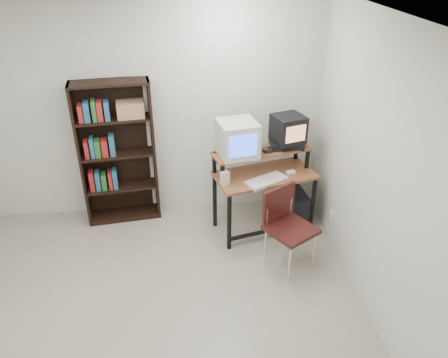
{
  "coord_description": "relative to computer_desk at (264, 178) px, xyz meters",
  "views": [
    {
      "loc": [
        0.37,
        -2.86,
        3.08
      ],
      "look_at": [
        0.75,
        1.1,
        0.87
      ],
      "focal_mm": 35.0,
      "sensor_mm": 36.0,
      "label": 1
    }
  ],
  "objects": [
    {
      "name": "right_wall",
      "position": [
        0.75,
        -1.44,
        0.62
      ],
      "size": [
        0.01,
        4.0,
        2.6
      ],
      "primitive_type": "cube",
      "color": "beige",
      "rests_on": "floor"
    },
    {
      "name": "back_wall",
      "position": [
        -1.25,
        0.56,
        0.62
      ],
      "size": [
        4.0,
        0.01,
        2.6
      ],
      "primitive_type": "cube",
      "color": "beige",
      "rests_on": "floor"
    },
    {
      "name": "crt_tv",
      "position": [
        0.28,
        0.15,
        0.52
      ],
      "size": [
        0.41,
        0.4,
        0.31
      ],
      "rotation": [
        0.0,
        0.0,
        0.31
      ],
      "color": "black",
      "rests_on": "vcr"
    },
    {
      "name": "pc_tower",
      "position": [
        0.42,
        0.08,
        -0.47
      ],
      "size": [
        0.25,
        0.47,
        0.42
      ],
      "primitive_type": "cube",
      "rotation": [
        0.0,
        0.0,
        0.11
      ],
      "color": "black",
      "rests_on": "floor"
    },
    {
      "name": "mouse",
      "position": [
        0.3,
        -0.02,
        0.06
      ],
      "size": [
        0.11,
        0.08,
        0.03
      ],
      "primitive_type": "cube",
      "rotation": [
        0.0,
        0.0,
        0.24
      ],
      "color": "white",
      "rests_on": "mousepad"
    },
    {
      "name": "mousepad",
      "position": [
        0.31,
        -0.01,
        0.04
      ],
      "size": [
        0.23,
        0.19,
        0.01
      ],
      "primitive_type": "cube",
      "rotation": [
        0.0,
        0.0,
        0.03
      ],
      "color": "black",
      "rests_on": "computer_desk"
    },
    {
      "name": "cd_spindle",
      "position": [
        0.04,
        0.05,
        0.32
      ],
      "size": [
        0.16,
        0.16,
        0.05
      ],
      "primitive_type": "cylinder",
      "rotation": [
        0.0,
        0.0,
        0.48
      ],
      "color": "#26262B",
      "rests_on": "computer_desk"
    },
    {
      "name": "desk_speaker",
      "position": [
        -0.47,
        -0.21,
        0.13
      ],
      "size": [
        0.11,
        0.1,
        0.17
      ],
      "primitive_type": "cube",
      "rotation": [
        0.0,
        0.0,
        0.5
      ],
      "color": "beige",
      "rests_on": "computer_desk"
    },
    {
      "name": "floor",
      "position": [
        -1.25,
        -1.44,
        -0.68
      ],
      "size": [
        4.0,
        4.0,
        0.01
      ],
      "primitive_type": "cube",
      "color": "#9F9884",
      "rests_on": "ground"
    },
    {
      "name": "vcr",
      "position": [
        0.27,
        0.16,
        0.33
      ],
      "size": [
        0.37,
        0.27,
        0.08
      ],
      "primitive_type": "cube",
      "rotation": [
        0.0,
        0.0,
        0.02
      ],
      "color": "black",
      "rests_on": "computer_desk"
    },
    {
      "name": "school_chair",
      "position": [
        0.12,
        -0.68,
        -0.13
      ],
      "size": [
        0.61,
        0.61,
        0.88
      ],
      "rotation": [
        0.0,
        0.0,
        0.56
      ],
      "color": "black",
      "rests_on": "floor"
    },
    {
      "name": "crt_monitor",
      "position": [
        -0.31,
        0.03,
        0.48
      ],
      "size": [
        0.47,
        0.47,
        0.38
      ],
      "rotation": [
        0.0,
        0.0,
        0.19
      ],
      "color": "beige",
      "rests_on": "computer_desk"
    },
    {
      "name": "wall_outlet",
      "position": [
        0.74,
        -0.29,
        -0.38
      ],
      "size": [
        0.02,
        0.08,
        0.12
      ],
      "primitive_type": "cube",
      "color": "beige",
      "rests_on": "right_wall"
    },
    {
      "name": "ceiling",
      "position": [
        -1.25,
        -1.44,
        1.92
      ],
      "size": [
        4.0,
        4.0,
        0.01
      ],
      "primitive_type": "cube",
      "color": "white",
      "rests_on": "back_wall"
    },
    {
      "name": "computer_desk",
      "position": [
        0.0,
        0.0,
        0.0
      ],
      "size": [
        1.23,
        0.83,
        0.98
      ],
      "rotation": [
        0.0,
        0.0,
        0.26
      ],
      "color": "brown",
      "rests_on": "floor"
    },
    {
      "name": "bookshelf",
      "position": [
        -1.67,
        0.42,
        0.21
      ],
      "size": [
        0.9,
        0.4,
        1.73
      ],
      "rotation": [
        0.0,
        0.0,
        0.13
      ],
      "color": "black",
      "rests_on": "floor"
    },
    {
      "name": "keyboard",
      "position": [
        -0.01,
        -0.18,
        0.06
      ],
      "size": [
        0.51,
        0.41,
        0.03
      ],
      "primitive_type": "cube",
      "rotation": [
        0.0,
        0.0,
        0.5
      ],
      "color": "beige",
      "rests_on": "computer_desk"
    }
  ]
}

